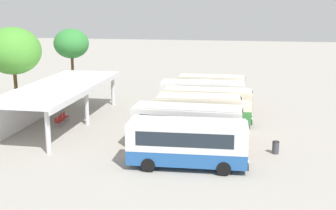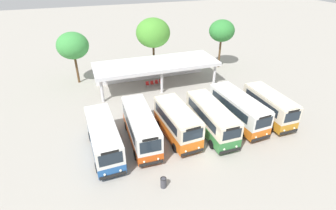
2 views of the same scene
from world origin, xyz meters
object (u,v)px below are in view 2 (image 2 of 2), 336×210
Objects in this scene: city_bus_fourth_amber at (211,118)px; city_bus_fifth_blue at (238,108)px; waiting_chair_middle_seat at (156,82)px; city_bus_nearest_orange at (104,137)px; waiting_chair_fourth_seat at (161,82)px; waiting_chair_second_from_end at (152,83)px; litter_bin_apron at (163,183)px; city_bus_far_end_green at (269,106)px; city_bus_second_in_row at (141,126)px; waiting_chair_end_by_column at (147,84)px; city_bus_middle_cream at (177,122)px.

city_bus_fifth_blue reaches higher than city_bus_fourth_amber.
city_bus_fifth_blue is 13.08m from waiting_chair_middle_seat.
city_bus_fourth_amber is at bearing -1.73° from city_bus_nearest_orange.
waiting_chair_second_from_end is at bearing -176.10° from waiting_chair_fourth_seat.
city_bus_far_end_green is at bearing 21.98° from litter_bin_apron.
city_bus_second_in_row is at bearing 177.44° from city_bus_far_end_green.
waiting_chair_middle_seat is (8.63, 12.24, -1.20)m from city_bus_nearest_orange.
waiting_chair_end_by_column is at bearing -177.11° from waiting_chair_fourth_seat.
waiting_chair_end_by_column is at bearing -179.15° from waiting_chair_second_from_end.
waiting_chair_end_by_column and waiting_chair_fourth_seat have the same top height.
city_bus_second_in_row is 12.56m from waiting_chair_second_from_end.
city_bus_middle_cream is 6.84m from litter_bin_apron.
city_bus_middle_cream reaches higher than city_bus_nearest_orange.
city_bus_fourth_amber is at bearing -75.20° from waiting_chair_end_by_column.
waiting_chair_second_from_end is at bearing 76.73° from litter_bin_apron.
city_bus_middle_cream reaches higher than city_bus_fourth_amber.
city_bus_middle_cream is 0.84× the size of city_bus_fifth_blue.
waiting_chair_second_from_end is (0.66, 0.01, 0.00)m from waiting_chair_end_by_column.
waiting_chair_second_from_end is (0.90, 12.11, -1.28)m from city_bus_middle_cream.
city_bus_fourth_amber reaches higher than waiting_chair_end_by_column.
city_bus_nearest_orange is 9.03× the size of waiting_chair_middle_seat.
waiting_chair_second_from_end is at bearing 128.24° from city_bus_far_end_green.
waiting_chair_end_by_column is at bearing 78.74° from litter_bin_apron.
city_bus_fourth_amber is 8.86m from litter_bin_apron.
city_bus_fourth_amber is 12.77m from waiting_chair_middle_seat.
city_bus_fifth_blue is 1.18× the size of city_bus_far_end_green.
waiting_chair_fourth_seat is (-8.38, 12.40, -1.22)m from city_bus_far_end_green.
city_bus_far_end_green is (7.07, 0.17, -0.00)m from city_bus_fourth_amber.
city_bus_middle_cream is 7.58× the size of litter_bin_apron.
city_bus_fifth_blue is 9.43× the size of waiting_chair_middle_seat.
city_bus_far_end_green reaches higher than waiting_chair_middle_seat.
city_bus_fourth_amber is 12.82m from waiting_chair_second_from_end.
waiting_chair_second_from_end is at bearing 101.91° from city_bus_fourth_amber.
waiting_chair_fourth_seat is (1.99, 0.10, 0.00)m from waiting_chair_end_by_column.
litter_bin_apron reaches higher than waiting_chair_fourth_seat.
litter_bin_apron reaches higher than waiting_chair_second_from_end.
waiting_chair_end_by_column is at bearing 130.12° from city_bus_far_end_green.
city_bus_middle_cream is 12.17m from waiting_chair_end_by_column.
city_bus_second_in_row is 12.88m from waiting_chair_middle_seat.
city_bus_middle_cream is at bearing 178.94° from city_bus_far_end_green.
city_bus_second_in_row reaches higher than litter_bin_apron.
city_bus_middle_cream is at bearing -91.13° from waiting_chair_end_by_column.
waiting_chair_fourth_seat is at bearing 112.28° from city_bus_fifth_blue.
city_bus_second_in_row reaches higher than waiting_chair_middle_seat.
city_bus_nearest_orange is at bearing -121.02° from waiting_chair_end_by_column.
waiting_chair_end_by_column is 0.96× the size of litter_bin_apron.
waiting_chair_fourth_seat is (-1.31, 12.57, -1.22)m from city_bus_fourth_amber.
city_bus_far_end_green is at bearing -0.48° from city_bus_nearest_orange.
city_bus_nearest_orange is 9.03× the size of waiting_chair_second_from_end.
city_bus_fourth_amber is 9.05× the size of waiting_chair_fourth_seat.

